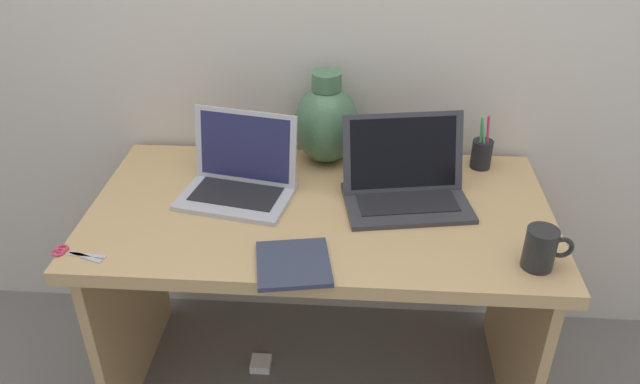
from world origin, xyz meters
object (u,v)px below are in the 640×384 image
Objects in this scene: notebook_stack at (293,264)px; power_brick at (261,364)px; laptop_right at (405,179)px; pen_cup at (482,153)px; scissors at (69,253)px; green_vase at (326,122)px; laptop_left at (240,173)px; coffee_mug at (541,248)px.

notebook_stack is 2.71× the size of power_brick.
laptop_right is 2.09× the size of pen_cup.
pen_cup is at bearing 25.55° from scissors.
laptop_right is at bearing 20.90° from scissors.
laptop_right is 0.34m from green_vase.
scissors is (-0.39, -0.34, -0.06)m from laptop_left.
coffee_mug is 1.73× the size of power_brick.
laptop_left is at bearing -137.70° from green_vase.
power_brick is at bearing 117.74° from notebook_stack.
notebook_stack reaches higher than power_brick.
green_vase reaches higher than laptop_right.
pen_cup is at bearing -2.18° from green_vase.
laptop_right is at bearing -0.55° from laptop_left.
pen_cup is 2.65× the size of power_brick.
coffee_mug reaches higher than power_brick.
laptop_right is 0.44m from coffee_mug.
laptop_left is 0.76m from pen_cup.
green_vase is at bearing 41.46° from scissors.
laptop_left is at bearing 179.45° from laptop_right.
notebook_stack reaches higher than scissors.
green_vase is at bearing 42.30° from laptop_left.
power_brick is (-0.77, 0.27, -0.75)m from coffee_mug.
green_vase is at bearing 136.92° from coffee_mug.
coffee_mug is 0.82× the size of scissors.
pen_cup is 1.26× the size of scissors.
pen_cup is (0.54, 0.55, 0.04)m from notebook_stack.
green_vase is at bearing 50.28° from power_brick.
scissors is (-0.63, -0.56, -0.13)m from green_vase.
coffee_mug is (0.61, 0.04, 0.05)m from notebook_stack.
laptop_right is 0.45m from notebook_stack.
laptop_right is 3.21× the size of coffee_mug.
laptop_left is 0.86m from coffee_mug.
notebook_stack is 0.77m from pen_cup.
laptop_right is 0.94m from scissors.
laptop_left is 0.48m from laptop_right.
notebook_stack is 1.29× the size of scissors.
power_brick is (-0.71, -0.24, -0.74)m from pen_cup.
green_vase reaches higher than power_brick.
pen_cup is 1.25m from scissors.
pen_cup reaches higher than power_brick.
green_vase is 2.03× the size of scissors.
laptop_left is at bearing 40.94° from scissors.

